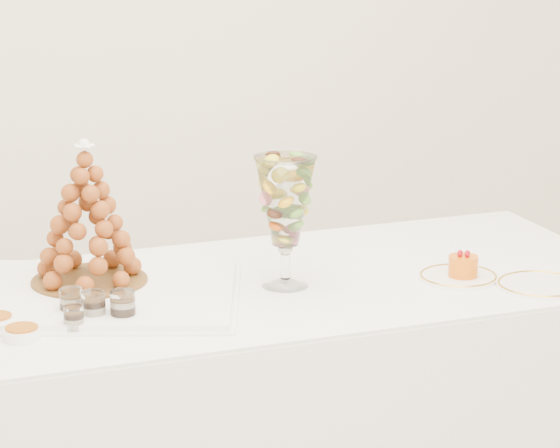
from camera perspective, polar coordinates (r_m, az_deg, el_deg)
name	(u,v)px	position (r m, az deg, el deg)	size (l,w,h in m)	color
buffet_table	(232,433)	(3.46, -2.07, -8.96)	(2.11, 0.94, 0.79)	white
lace_tray	(95,295)	(3.25, -7.96, -3.03)	(0.67, 0.50, 0.02)	white
macaron_vase	(285,203)	(3.26, 0.23, 0.92)	(0.15, 0.15, 0.33)	white
cake_plate	(458,277)	(3.41, 7.68, -2.28)	(0.20, 0.20, 0.01)	white
spare_plate	(540,285)	(3.37, 11.12, -2.61)	(0.22, 0.22, 0.01)	white
verrine_a	(71,303)	(3.12, -8.97, -3.39)	(0.05, 0.05, 0.07)	white
verrine_b	(94,307)	(3.08, -8.03, -3.57)	(0.06, 0.06, 0.08)	white
verrine_c	(122,304)	(3.10, -6.80, -3.44)	(0.05, 0.05, 0.07)	white
verrine_d	(74,319)	(3.03, -8.86, -4.06)	(0.05, 0.05, 0.06)	white
verrine_e	(123,308)	(3.07, -6.78, -3.59)	(0.06, 0.06, 0.08)	white
ramekin_front	(22,334)	(3.01, -11.05, -4.66)	(0.08, 0.08, 0.03)	white
croquembouche	(87,213)	(3.27, -8.31, 0.45)	(0.29, 0.29, 0.36)	brown
mousse_cake	(463,266)	(3.39, 7.89, -1.79)	(0.08, 0.08, 0.07)	#E1610A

